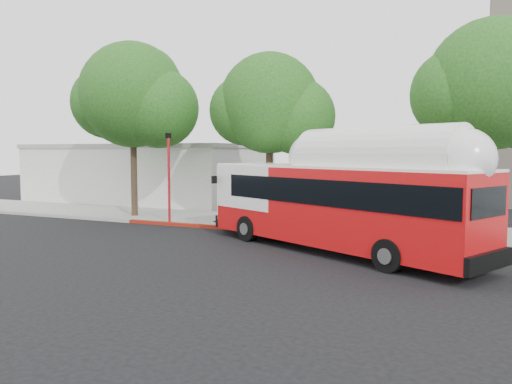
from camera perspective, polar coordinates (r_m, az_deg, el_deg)
ground at (r=19.52m, az=-2.59°, el=-6.36°), size 120.00×120.00×0.00m
sidewalk at (r=25.39m, az=4.05°, el=-3.63°), size 60.00×5.00×0.15m
curb_strip at (r=23.00m, az=1.81°, el=-4.49°), size 60.00×0.30×0.15m
red_curb_segment at (r=24.28m, az=-4.76°, el=-4.00°), size 10.00×0.32×0.16m
street_tree_left at (r=28.58m, az=-13.10°, el=10.31°), size 6.67×5.80×9.74m
street_tree_mid at (r=25.03m, az=2.48°, el=9.64°), size 5.75×5.00×8.62m
street_tree_right at (r=23.11m, az=26.49°, el=10.45°), size 6.21×5.40×9.18m
low_commercial_bldg at (r=38.50m, az=-11.85°, el=2.19°), size 16.20×10.20×4.25m
transit_bus at (r=18.66m, az=9.11°, el=-1.59°), size 12.06×7.44×3.67m
signal_pole at (r=25.70m, az=-9.92°, el=1.60°), size 0.13×0.44×4.66m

